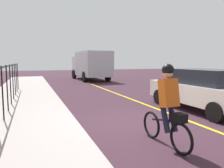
% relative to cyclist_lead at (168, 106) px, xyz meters
% --- Properties ---
extents(ground_plane, '(80.00, 80.00, 0.00)m').
position_rel_cyclist_lead_xyz_m(ground_plane, '(2.03, -0.27, -0.91)').
color(ground_plane, '#39222E').
extents(lane_line_centre, '(36.00, 0.12, 0.01)m').
position_rel_cyclist_lead_xyz_m(lane_line_centre, '(2.03, -1.87, -0.91)').
color(lane_line_centre, yellow).
rests_on(lane_line_centre, ground).
extents(sidewalk, '(40.00, 3.20, 0.15)m').
position_rel_cyclist_lead_xyz_m(sidewalk, '(2.03, 3.13, -0.84)').
color(sidewalk, '#A69D9B').
rests_on(sidewalk, ground).
extents(iron_fence, '(15.36, 0.04, 1.60)m').
position_rel_cyclist_lead_xyz_m(iron_fence, '(3.03, 3.53, 0.36)').
color(iron_fence, black).
rests_on(iron_fence, sidewalk).
extents(cyclist_lead, '(1.71, 0.37, 1.83)m').
position_rel_cyclist_lead_xyz_m(cyclist_lead, '(0.00, 0.00, 0.00)').
color(cyclist_lead, black).
rests_on(cyclist_lead, ground).
extents(patrol_sedan, '(4.42, 1.97, 1.58)m').
position_rel_cyclist_lead_xyz_m(patrol_sedan, '(2.51, -3.35, -0.09)').
color(patrol_sedan, white).
rests_on(patrol_sedan, ground).
extents(box_truck_background, '(6.78, 2.72, 2.78)m').
position_rel_cyclist_lead_xyz_m(box_truck_background, '(16.79, -2.83, 0.64)').
color(box_truck_background, '#B8BAC5').
rests_on(box_truck_background, ground).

